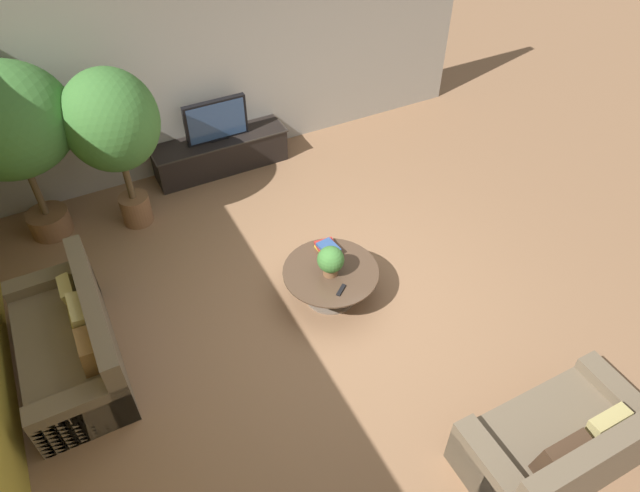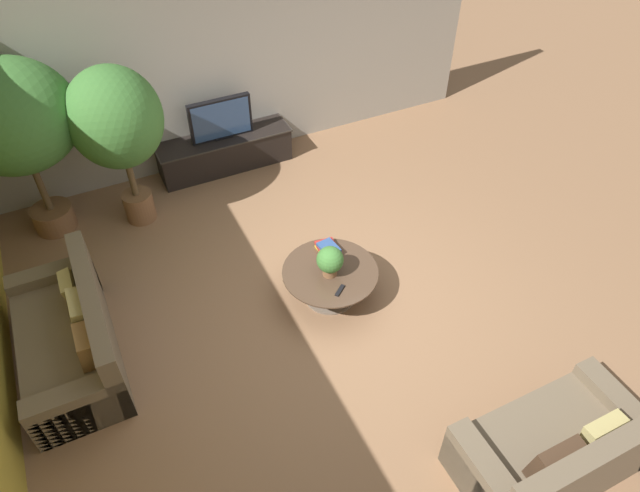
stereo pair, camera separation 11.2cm
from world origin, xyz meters
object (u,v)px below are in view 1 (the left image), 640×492
object	(u,v)px
potted_palm_tall	(8,124)
potted_plant_tabletop	(331,260)
television	(216,120)
coffee_table	(331,278)
media_console	(221,153)
couch_near_entry	(559,446)
couch_by_wall	(73,345)
potted_palm_corner	(112,124)

from	to	relation	value
potted_palm_tall	potted_plant_tabletop	size ratio (longest dim) A/B	6.21
television	coffee_table	world-z (taller)	television
media_console	coffee_table	world-z (taller)	media_console
couch_near_entry	couch_by_wall	bearing A→B (deg)	-40.67
coffee_table	potted_palm_tall	xyz separation A→B (m)	(-2.54, 2.51, 1.24)
coffee_table	potted_palm_corner	world-z (taller)	potted_palm_corner
television	potted_palm_tall	xyz separation A→B (m)	(-2.32, -0.31, 0.76)
media_console	couch_by_wall	distance (m)	3.43
television	potted_plant_tabletop	size ratio (longest dim) A/B	2.43
couch_by_wall	potted_palm_tall	distance (m)	2.48
television	coffee_table	xyz separation A→B (m)	(0.21, -2.82, -0.48)
couch_by_wall	potted_palm_tall	size ratio (longest dim) A/B	0.82
potted_palm_corner	television	bearing A→B (deg)	23.90
television	couch_near_entry	xyz separation A→B (m)	(0.99, -5.36, -0.47)
couch_by_wall	potted_palm_corner	world-z (taller)	potted_palm_corner
couch_near_entry	potted_palm_corner	xyz separation A→B (m)	(-2.32, 4.77, 1.10)
potted_palm_tall	potted_palm_corner	size ratio (longest dim) A/B	1.07
potted_plant_tabletop	potted_palm_tall	bearing A→B (deg)	134.64
media_console	potted_palm_corner	world-z (taller)	potted_palm_corner
potted_palm_corner	couch_by_wall	bearing A→B (deg)	-119.41
couch_near_entry	potted_palm_corner	distance (m)	5.42
media_console	television	xyz separation A→B (m)	(0.00, -0.00, 0.51)
potted_palm_tall	potted_plant_tabletop	world-z (taller)	potted_palm_tall
coffee_table	couch_near_entry	bearing A→B (deg)	-73.11
coffee_table	potted_plant_tabletop	distance (m)	0.31
television	potted_palm_corner	size ratio (longest dim) A/B	0.42
media_console	potted_palm_tall	xyz separation A→B (m)	(-2.32, -0.31, 1.26)
media_console	couch_near_entry	size ratio (longest dim) A/B	1.19
media_console	television	bearing A→B (deg)	-90.00
television	coffee_table	size ratio (longest dim) A/B	0.83
coffee_table	potted_palm_corner	bearing A→B (deg)	124.73
couch_near_entry	potted_plant_tabletop	distance (m)	2.65
couch_by_wall	potted_palm_corner	size ratio (longest dim) A/B	0.88
television	potted_palm_corner	world-z (taller)	potted_palm_corner
couch_by_wall	potted_plant_tabletop	size ratio (longest dim) A/B	5.11
potted_palm_corner	potted_plant_tabletop	size ratio (longest dim) A/B	5.78
couch_near_entry	television	bearing A→B (deg)	-79.59
couch_by_wall	couch_near_entry	world-z (taller)	same
potted_palm_tall	potted_plant_tabletop	distance (m)	3.70
couch_by_wall	television	bearing A→B (deg)	135.91
couch_by_wall	couch_near_entry	bearing A→B (deg)	49.33
couch_near_entry	potted_palm_corner	world-z (taller)	potted_palm_corner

